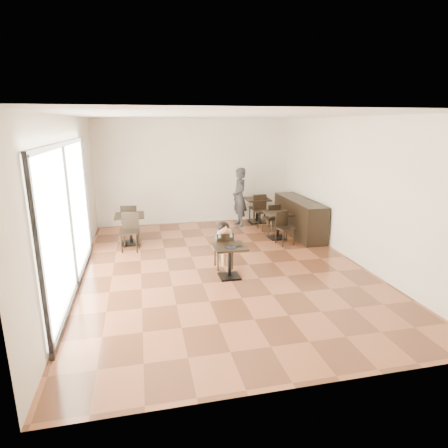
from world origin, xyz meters
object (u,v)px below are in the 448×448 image
object	(u,v)px
adult_patron	(239,197)
cafe_table_mid	(277,226)
chair_mid_a	(271,218)
chair_back_b	(262,212)
chair_back_a	(257,208)
chair_mid_b	(285,228)
cafe_table_back	(257,210)
chair_left_b	(130,232)
child_table	(229,262)
cafe_table_left	(130,229)
child_chair	(223,250)
child	(223,245)
chair_left_a	(130,221)

from	to	relation	value
adult_patron	cafe_table_mid	xyz separation A→B (m)	(0.68, -1.51, -0.53)
chair_mid_a	chair_back_b	world-z (taller)	chair_back_b
chair_back_a	chair_back_b	bearing A→B (deg)	86.46
cafe_table_mid	chair_back_b	distance (m)	1.26
chair_mid_a	chair_back_b	xyz separation A→B (m)	(-0.03, 0.71, 0.04)
chair_mid_b	chair_back_a	bearing A→B (deg)	78.72
cafe_table_mid	cafe_table_back	size ratio (longest dim) A/B	0.92
adult_patron	cafe_table_back	size ratio (longest dim) A/B	2.29
chair_mid_a	chair_mid_b	distance (m)	1.10
chair_left_b	chair_back_b	xyz separation A→B (m)	(3.87, 1.42, -0.00)
chair_back_b	chair_left_b	bearing A→B (deg)	-163.41
child_table	adult_patron	distance (m)	4.08
cafe_table_left	cafe_table_mid	bearing A→B (deg)	-5.63
child_table	chair_mid_b	bearing A→B (deg)	43.21
chair_left_b	cafe_table_back	bearing A→B (deg)	34.26
cafe_table_mid	chair_left_b	world-z (taller)	chair_left_b
cafe_table_back	chair_back_b	bearing A→B (deg)	-90.00
cafe_table_mid	chair_back_b	xyz separation A→B (m)	(-0.03, 1.26, 0.11)
child_chair	child_table	bearing A→B (deg)	90.00
child	chair_left_b	distance (m)	2.57
cafe_table_mid	chair_back_b	size ratio (longest dim) A/B	0.76
child_table	child_chair	size ratio (longest dim) A/B	0.83
chair_left_b	chair_mid_b	bearing A→B (deg)	2.29
child	chair_left_b	world-z (taller)	child
child_table	chair_mid_b	size ratio (longest dim) A/B	0.79
child_chair	chair_back_b	xyz separation A→B (m)	(1.88, 3.05, 0.06)
adult_patron	chair_mid_a	xyz separation A→B (m)	(0.68, -0.96, -0.46)
chair_left_b	chair_back_a	distance (m)	4.32
child	child_table	bearing A→B (deg)	-90.00
chair_mid_b	chair_back_a	xyz separation A→B (m)	(-0.03, 2.30, 0.04)
adult_patron	chair_back_a	world-z (taller)	adult_patron
adult_patron	cafe_table_left	size ratio (longest dim) A/B	2.27
child_chair	cafe_table_back	size ratio (longest dim) A/B	1.05
chair_mid_a	cafe_table_left	bearing A→B (deg)	-9.58
child_chair	chair_back_a	world-z (taller)	chair_back_a
child_chair	chair_left_b	xyz separation A→B (m)	(-1.99, 1.63, 0.06)
chair_back_b	child_table	bearing A→B (deg)	-121.13
chair_mid_b	child	bearing A→B (deg)	-158.92
cafe_table_mid	chair_left_b	bearing A→B (deg)	-177.58
chair_mid_b	chair_back_a	world-z (taller)	chair_back_a
child_table	chair_left_b	xyz separation A→B (m)	(-1.99, 2.18, 0.13)
chair_mid_a	child	bearing A→B (deg)	38.84
cafe_table_back	chair_mid_b	bearing A→B (deg)	-89.28
child_table	child_chair	world-z (taller)	child_chair
adult_patron	chair_left_a	world-z (taller)	adult_patron
chair_mid_a	chair_left_a	world-z (taller)	chair_left_a
cafe_table_mid	chair_mid_b	size ratio (longest dim) A/B	0.83
cafe_table_left	chair_mid_b	distance (m)	4.01
cafe_table_left	chair_left_b	distance (m)	0.56
cafe_table_left	chair_left_a	world-z (taller)	chair_left_a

